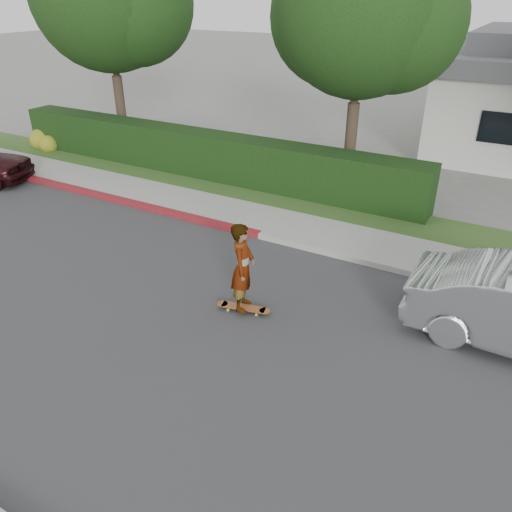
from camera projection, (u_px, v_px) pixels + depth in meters
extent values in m
plane|color=slate|center=(116.00, 306.00, 9.90)|extent=(120.00, 120.00, 0.00)
cube|color=#2D2D30|center=(116.00, 306.00, 9.90)|extent=(60.00, 8.00, 0.01)
cube|color=#9E9E99|center=(226.00, 227.00, 13.01)|extent=(60.00, 0.20, 0.15)
cube|color=maroon|center=(88.00, 192.00, 15.17)|extent=(12.00, 0.21, 0.15)
cube|color=gray|center=(244.00, 215.00, 13.70)|extent=(60.00, 1.60, 0.12)
cube|color=#2D4C1E|center=(271.00, 197.00, 14.93)|extent=(60.00, 1.60, 0.10)
cube|color=black|center=(199.00, 154.00, 16.36)|extent=(15.00, 1.00, 1.50)
sphere|color=#2D4C19|center=(42.00, 140.00, 19.35)|extent=(0.90, 0.90, 0.90)
sphere|color=#2D4C19|center=(49.00, 145.00, 18.96)|extent=(0.70, 0.70, 0.70)
cylinder|color=#33261C|center=(121.00, 113.00, 19.01)|extent=(0.36, 0.36, 2.70)
cylinder|color=#33261C|center=(114.00, 56.00, 18.05)|extent=(0.24, 0.24, 2.25)
sphere|color=black|center=(133.00, 3.00, 17.07)|extent=(4.16, 4.16, 4.16)
cylinder|color=#33261C|center=(350.00, 144.00, 15.55)|extent=(0.36, 0.36, 2.52)
cylinder|color=#33261C|center=(356.00, 81.00, 14.65)|extent=(0.24, 0.24, 2.10)
sphere|color=black|center=(363.00, 9.00, 13.75)|extent=(4.80, 4.80, 4.80)
sphere|color=black|center=(340.00, 16.00, 14.49)|extent=(4.08, 4.08, 4.08)
sphere|color=black|center=(396.00, 22.00, 13.73)|extent=(3.84, 3.84, 3.84)
cube|color=black|center=(502.00, 128.00, 15.94)|extent=(1.40, 0.06, 1.00)
cylinder|color=gold|center=(228.00, 310.00, 9.73)|extent=(0.06, 0.05, 0.06)
cylinder|color=gold|center=(231.00, 305.00, 9.87)|extent=(0.06, 0.05, 0.06)
cylinder|color=gold|center=(256.00, 315.00, 9.59)|extent=(0.06, 0.05, 0.06)
cylinder|color=gold|center=(259.00, 310.00, 9.73)|extent=(0.06, 0.05, 0.06)
cube|color=silver|center=(229.00, 306.00, 9.78)|extent=(0.09, 0.18, 0.02)
cube|color=silver|center=(258.00, 311.00, 9.64)|extent=(0.09, 0.18, 0.02)
cube|color=brown|center=(243.00, 307.00, 9.70)|extent=(0.89, 0.40, 0.02)
cylinder|color=brown|center=(222.00, 304.00, 9.80)|extent=(0.25, 0.25, 0.02)
cylinder|color=brown|center=(265.00, 311.00, 9.59)|extent=(0.25, 0.25, 0.02)
imported|color=white|center=(243.00, 267.00, 9.27)|extent=(0.59, 0.74, 1.77)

